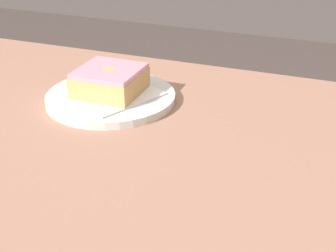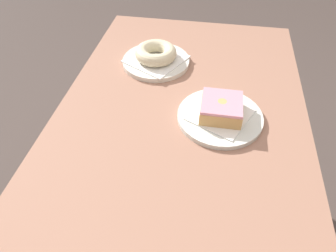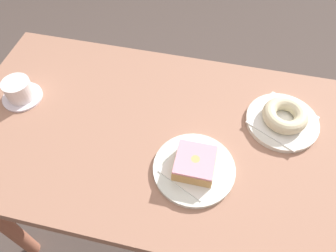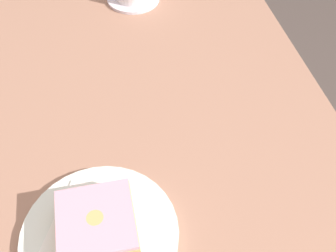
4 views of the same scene
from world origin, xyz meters
TOP-DOWN VIEW (x-y plane):
  - ground_plane at (0.00, 0.00)m, footprint 6.00×6.00m
  - table at (0.00, 0.00)m, footprint 1.23×0.65m
  - plate_sugar_ring at (0.31, 0.11)m, footprint 0.21×0.21m
  - napkin_sugar_ring at (0.31, 0.11)m, footprint 0.21×0.21m
  - donut_sugar_ring at (0.31, 0.11)m, footprint 0.13×0.13m
  - plate_glazed_square at (0.09, -0.10)m, footprint 0.22×0.22m
  - napkin_glazed_square at (0.09, -0.10)m, footprint 0.18×0.18m
  - donut_glazed_square at (0.09, -0.10)m, footprint 0.10×0.10m
  - coffee_cup at (-0.47, 0.03)m, footprint 0.12×0.12m

SIDE VIEW (x-z plane):
  - ground_plane at x=0.00m, z-range 0.00..0.00m
  - table at x=0.00m, z-range 0.27..1.00m
  - plate_glazed_square at x=0.09m, z-range 0.73..0.75m
  - plate_sugar_ring at x=0.31m, z-range 0.73..0.75m
  - napkin_glazed_square at x=0.09m, z-range 0.75..0.75m
  - napkin_sugar_ring at x=0.31m, z-range 0.75..0.75m
  - coffee_cup at x=-0.47m, z-range 0.73..0.80m
  - donut_sugar_ring at x=0.31m, z-range 0.75..0.79m
  - donut_glazed_square at x=0.09m, z-range 0.75..0.79m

